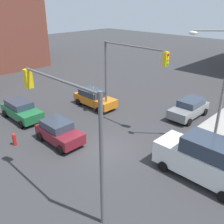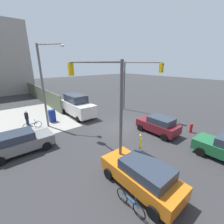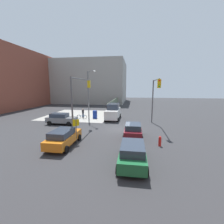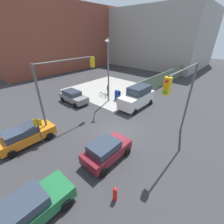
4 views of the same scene
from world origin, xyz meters
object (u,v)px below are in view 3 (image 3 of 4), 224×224
object	(u,v)px
hatchback_gray	(61,119)
sedan_maroon	(133,130)
pedestrian_crossing	(83,113)
van_white_delivery	(113,112)
fire_hydrant	(160,141)
traffic_signal_nw_corner	(80,94)
sedan_green	(133,153)
hatchback_orange	(64,137)
street_lamp_corner	(89,92)
traffic_signal_se_corner	(155,93)
bicycle_leaning_on_fence	(82,117)
mailbox_blue	(95,114)
bicycle_at_crosswalk	(48,144)
smokestack	(36,82)

from	to	relation	value
hatchback_gray	sedan_maroon	distance (m)	11.53
pedestrian_crossing	van_white_delivery	bearing A→B (deg)	105.08
fire_hydrant	hatchback_gray	size ratio (longest dim) A/B	0.22
traffic_signal_nw_corner	fire_hydrant	xyz separation A→B (m)	(-2.94, -8.70, -4.19)
sedan_green	sedan_maroon	bearing A→B (deg)	0.25
hatchback_orange	pedestrian_crossing	xyz separation A→B (m)	(13.12, 2.72, -0.02)
street_lamp_corner	hatchback_gray	world-z (taller)	street_lamp_corner
hatchback_gray	hatchback_orange	world-z (taller)	same
traffic_signal_se_corner	bicycle_leaning_on_fence	world-z (taller)	traffic_signal_se_corner
fire_hydrant	bicycle_leaning_on_fence	world-z (taller)	bicycle_leaning_on_fence
sedan_maroon	traffic_signal_se_corner	bearing A→B (deg)	-27.84
bicycle_leaning_on_fence	mailbox_blue	bearing A→B (deg)	-74.72
traffic_signal_nw_corner	bicycle_at_crosswalk	distance (m)	6.60
hatchback_orange	sedan_maroon	distance (m)	7.15
traffic_signal_nw_corner	van_white_delivery	xyz separation A→B (m)	(8.31, -2.70, -3.40)
traffic_signal_se_corner	sedan_maroon	size ratio (longest dim) A/B	1.70
hatchback_orange	bicycle_leaning_on_fence	distance (m)	12.20
smokestack	traffic_signal_nw_corner	xyz separation A→B (m)	(-28.70, -25.50, -2.51)
mailbox_blue	hatchback_orange	distance (m)	12.53
traffic_signal_se_corner	van_white_delivery	distance (m)	8.18
fire_hydrant	sedan_green	distance (m)	4.49
hatchback_orange	van_white_delivery	bearing A→B (deg)	-12.89
smokestack	sedan_maroon	xyz separation A→B (m)	(-29.71, -31.68, -6.35)
street_lamp_corner	sedan_green	world-z (taller)	street_lamp_corner
fire_hydrant	hatchback_orange	xyz separation A→B (m)	(-1.32, 8.88, 0.36)
street_lamp_corner	mailbox_blue	bearing A→B (deg)	-23.60
street_lamp_corner	hatchback_orange	world-z (taller)	street_lamp_corner
street_lamp_corner	bicycle_leaning_on_fence	bearing A→B (deg)	67.44
smokestack	traffic_signal_nw_corner	world-z (taller)	smokestack
smokestack	traffic_signal_se_corner	distance (m)	42.32
bicycle_at_crosswalk	traffic_signal_se_corner	bearing A→B (deg)	-49.18
sedan_maroon	van_white_delivery	xyz separation A→B (m)	(9.31, 3.48, 0.44)
van_white_delivery	bicycle_at_crosswalk	size ratio (longest dim) A/B	3.09
bicycle_at_crosswalk	hatchback_orange	bearing A→B (deg)	-70.03
street_lamp_corner	hatchback_orange	xyz separation A→B (m)	(-11.24, -0.88, -3.86)
traffic_signal_nw_corner	street_lamp_corner	bearing A→B (deg)	8.63
traffic_signal_se_corner	hatchback_orange	world-z (taller)	traffic_signal_se_corner
fire_hydrant	bicycle_leaning_on_fence	bearing A→B (deg)	47.07
mailbox_blue	sedan_green	xyz separation A→B (m)	(-14.92, -6.71, 0.08)
mailbox_blue	bicycle_leaning_on_fence	size ratio (longest dim) A/B	0.82
bicycle_leaning_on_fence	street_lamp_corner	bearing A→B (deg)	-112.56
bicycle_at_crosswalk	pedestrian_crossing	bearing A→B (deg)	5.88
hatchback_orange	van_white_delivery	xyz separation A→B (m)	(12.57, -2.88, 0.44)
traffic_signal_nw_corner	hatchback_gray	distance (m)	6.84
hatchback_gray	sedan_maroon	xyz separation A→B (m)	(-4.58, -10.58, -0.00)
sedan_green	bicycle_at_crosswalk	bearing A→B (deg)	76.03
sedan_maroon	bicycle_at_crosswalk	xyz separation A→B (m)	(-3.74, 7.68, -0.49)
smokestack	pedestrian_crossing	distance (m)	30.74
traffic_signal_se_corner	pedestrian_crossing	distance (m)	13.30
traffic_signal_se_corner	fire_hydrant	distance (m)	8.38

